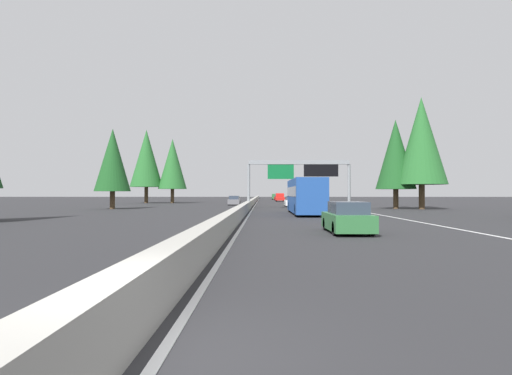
# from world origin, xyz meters

# --- Properties ---
(ground_plane) EXTENTS (320.00, 320.00, 0.00)m
(ground_plane) POSITION_xyz_m (60.00, 0.00, 0.00)
(ground_plane) COLOR #262628
(median_barrier) EXTENTS (180.00, 0.56, 0.90)m
(median_barrier) POSITION_xyz_m (80.00, 0.30, 0.45)
(median_barrier) COLOR #9E9B93
(median_barrier) RESTS_ON ground
(shoulder_stripe_right) EXTENTS (160.00, 0.16, 0.01)m
(shoulder_stripe_right) POSITION_xyz_m (70.00, -11.52, 0.01)
(shoulder_stripe_right) COLOR silver
(shoulder_stripe_right) RESTS_ON ground
(shoulder_stripe_median) EXTENTS (160.00, 0.16, 0.01)m
(shoulder_stripe_median) POSITION_xyz_m (70.00, -0.25, 0.01)
(shoulder_stripe_median) COLOR silver
(shoulder_stripe_median) RESTS_ON ground
(sign_gantry_overhead) EXTENTS (0.50, 12.68, 5.91)m
(sign_gantry_overhead) POSITION_xyz_m (47.67, -6.04, 4.71)
(sign_gantry_overhead) COLOR gray
(sign_gantry_overhead) RESTS_ON ground
(sedan_near_center) EXTENTS (4.40, 1.80, 1.47)m
(sedan_near_center) POSITION_xyz_m (15.37, -5.40, 0.68)
(sedan_near_center) COLOR #2D6B38
(sedan_near_center) RESTS_ON ground
(bus_distant_b) EXTENTS (11.50, 2.55, 3.10)m
(bus_distant_b) POSITION_xyz_m (33.46, -5.23, 1.72)
(bus_distant_b) COLOR #1E4793
(bus_distant_b) RESTS_ON ground
(box_truck_mid_center) EXTENTS (8.50, 2.40, 2.95)m
(box_truck_mid_center) POSITION_xyz_m (66.12, -8.90, 1.61)
(box_truck_mid_center) COLOR gold
(box_truck_mid_center) RESTS_ON ground
(minivan_mid_right) EXTENTS (5.00, 1.95, 1.69)m
(minivan_mid_right) POSITION_xyz_m (121.97, -5.18, 0.95)
(minivan_mid_right) COLOR #2D6B38
(minivan_mid_right) RESTS_ON ground
(sedan_distant_a) EXTENTS (4.40, 1.80, 1.47)m
(sedan_distant_a) POSITION_xyz_m (55.71, -5.46, 0.68)
(sedan_distant_a) COLOR white
(sedan_distant_a) RESTS_ON ground
(pickup_far_right) EXTENTS (5.60, 2.00, 1.86)m
(pickup_far_right) POSITION_xyz_m (93.69, -5.40, 0.91)
(pickup_far_right) COLOR red
(pickup_far_right) RESTS_ON ground
(sedan_far_left) EXTENTS (4.40, 1.80, 1.47)m
(sedan_far_left) POSITION_xyz_m (113.00, -5.50, 0.68)
(sedan_far_left) COLOR maroon
(sedan_far_left) RESTS_ON ground
(oncoming_near) EXTENTS (4.40, 1.80, 1.47)m
(oncoming_near) POSITION_xyz_m (62.40, 3.03, 0.68)
(oncoming_near) COLOR slate
(oncoming_near) RESTS_ON ground
(conifer_right_near) EXTENTS (5.80, 5.80, 13.18)m
(conifer_right_near) POSITION_xyz_m (45.60, -20.09, 8.02)
(conifer_right_near) COLOR #4C3823
(conifer_right_near) RESTS_ON ground
(conifer_right_mid) EXTENTS (4.74, 4.74, 10.77)m
(conifer_right_mid) POSITION_xyz_m (46.89, -17.47, 6.55)
(conifer_right_mid) COLOR #4C3823
(conifer_right_mid) RESTS_ON ground
(conifer_left_near) EXTENTS (4.21, 4.21, 9.57)m
(conifer_left_near) POSITION_xyz_m (45.67, 16.42, 5.81)
(conifer_left_near) COLOR #4C3823
(conifer_left_near) RESTS_ON ground
(conifer_left_mid) EXTENTS (6.18, 6.18, 14.04)m
(conifer_left_mid) POSITION_xyz_m (76.53, 20.83, 8.54)
(conifer_left_mid) COLOR #4C3823
(conifer_left_mid) RESTS_ON ground
(conifer_left_far) EXTENTS (5.41, 5.41, 12.29)m
(conifer_left_far) POSITION_xyz_m (76.52, 15.81, 7.47)
(conifer_left_far) COLOR #4C3823
(conifer_left_far) RESTS_ON ground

